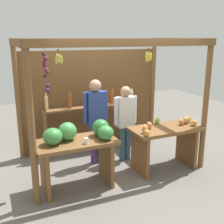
# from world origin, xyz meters

# --- Properties ---
(ground_plane) EXTENTS (12.00, 12.00, 0.00)m
(ground_plane) POSITION_xyz_m (0.00, 0.00, 0.00)
(ground_plane) COLOR slate
(ground_plane) RESTS_ON ground
(market_stall) EXTENTS (3.18, 1.91, 2.38)m
(market_stall) POSITION_xyz_m (-0.01, 0.43, 1.38)
(market_stall) COLOR brown
(market_stall) RESTS_ON ground
(fruit_counter_left) EXTENTS (1.29, 0.64, 1.10)m
(fruit_counter_left) POSITION_xyz_m (-0.81, -0.67, 0.75)
(fruit_counter_left) COLOR brown
(fruit_counter_left) RESTS_ON ground
(fruit_counter_right) EXTENTS (1.29, 0.66, 0.96)m
(fruit_counter_right) POSITION_xyz_m (0.85, -0.68, 0.60)
(fruit_counter_right) COLOR brown
(fruit_counter_right) RESTS_ON ground
(bottle_shelf_unit) EXTENTS (2.04, 0.22, 1.36)m
(bottle_shelf_unit) POSITION_xyz_m (-0.08, 0.67, 0.80)
(bottle_shelf_unit) COLOR brown
(bottle_shelf_unit) RESTS_ON ground
(vendor_man) EXTENTS (0.48, 0.22, 1.65)m
(vendor_man) POSITION_xyz_m (-0.22, 0.08, 0.99)
(vendor_man) COLOR #4E3078
(vendor_man) RESTS_ON ground
(vendor_woman) EXTENTS (0.48, 0.20, 1.50)m
(vendor_woman) POSITION_xyz_m (0.35, -0.03, 0.89)
(vendor_woman) COLOR #32566E
(vendor_woman) RESTS_ON ground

